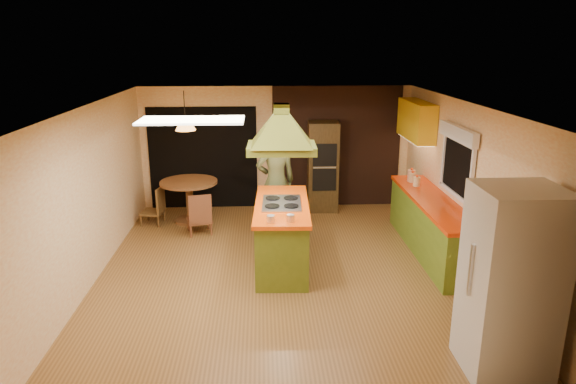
{
  "coord_description": "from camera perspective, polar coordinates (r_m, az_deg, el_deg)",
  "views": [
    {
      "loc": [
        -0.3,
        -7.13,
        3.36
      ],
      "look_at": [
        0.09,
        0.35,
        1.15
      ],
      "focal_mm": 32.0,
      "sensor_mm": 36.0,
      "label": 1
    }
  ],
  "objects": [
    {
      "name": "canister_large",
      "position": [
        9.54,
        13.55,
        1.79
      ],
      "size": [
        0.16,
        0.16,
        0.2
      ],
      "primitive_type": "cylinder",
      "rotation": [
        0.0,
        0.0,
        0.18
      ],
      "color": "beige",
      "rests_on": "right_counter"
    },
    {
      "name": "room_walls",
      "position": [
        7.45,
        -0.57,
        -0.03
      ],
      "size": [
        5.5,
        6.5,
        6.5
      ],
      "color": "#FFE4B6",
      "rests_on": "ground"
    },
    {
      "name": "man",
      "position": [
        9.06,
        -1.37,
        1.17
      ],
      "size": [
        0.81,
        0.64,
        1.95
      ],
      "primitive_type": "imported",
      "rotation": [
        0.0,
        0.0,
        3.41
      ],
      "color": "#4A4F2A",
      "rests_on": "ground"
    },
    {
      "name": "chair_near",
      "position": [
        9.38,
        -9.85,
        -2.3
      ],
      "size": [
        0.51,
        0.51,
        0.77
      ],
      "primitive_type": null,
      "rotation": [
        0.0,
        0.0,
        3.39
      ],
      "color": "brown",
      "rests_on": "ground"
    },
    {
      "name": "fluor_panel",
      "position": [
        6.05,
        -10.66,
        7.84
      ],
      "size": [
        1.2,
        0.6,
        0.03
      ],
      "primitive_type": "cube",
      "color": "white",
      "rests_on": "ceiling_plane"
    },
    {
      "name": "refrigerator",
      "position": [
        5.76,
        23.49,
        -9.21
      ],
      "size": [
        0.83,
        0.79,
        2.0
      ],
      "primitive_type": "cube",
      "rotation": [
        0.0,
        0.0,
        -0.01
      ],
      "color": "silver",
      "rests_on": "ground"
    },
    {
      "name": "range_hood",
      "position": [
        7.47,
        -0.73,
        7.9
      ],
      "size": [
        1.02,
        0.75,
        0.79
      ],
      "rotation": [
        0.0,
        0.0,
        -0.03
      ],
      "color": "#5F6519",
      "rests_on": "ceiling_plane"
    },
    {
      "name": "canister_small",
      "position": [
        9.24,
        14.11,
        1.13
      ],
      "size": [
        0.15,
        0.15,
        0.16
      ],
      "primitive_type": "cylinder",
      "rotation": [
        0.0,
        0.0,
        -0.23
      ],
      "color": "#FEF5CC",
      "rests_on": "right_counter"
    },
    {
      "name": "window_right",
      "position": [
        8.26,
        18.38,
        4.51
      ],
      "size": [
        0.12,
        1.35,
        1.06
      ],
      "color": "black",
      "rests_on": "room_walls"
    },
    {
      "name": "chair_left",
      "position": [
        10.06,
        -14.87,
        -1.47
      ],
      "size": [
        0.46,
        0.46,
        0.72
      ],
      "primitive_type": null,
      "rotation": [
        0.0,
        0.0,
        -1.75
      ],
      "color": "brown",
      "rests_on": "ground"
    },
    {
      "name": "upper_cabinets",
      "position": [
        9.87,
        14.07,
        7.74
      ],
      "size": [
        0.34,
        1.4,
        0.7
      ],
      "primitive_type": "cube",
      "color": "yellow",
      "rests_on": "room_walls"
    },
    {
      "name": "ground",
      "position": [
        7.89,
        -0.54,
        -8.76
      ],
      "size": [
        6.5,
        6.5,
        0.0
      ],
      "primitive_type": "plane",
      "color": "olive",
      "rests_on": "ground"
    },
    {
      "name": "brick_panel",
      "position": [
        10.69,
        5.41,
        4.98
      ],
      "size": [
        2.64,
        0.03,
        2.5
      ],
      "primitive_type": "cube",
      "color": "#381E14",
      "rests_on": "ground"
    },
    {
      "name": "dining_table",
      "position": [
        9.97,
        -10.91,
        -0.1
      ],
      "size": [
        1.09,
        1.09,
        0.81
      ],
      "rotation": [
        0.0,
        0.0,
        0.03
      ],
      "color": "brown",
      "rests_on": "ground"
    },
    {
      "name": "ceiling_plane",
      "position": [
        7.19,
        -0.59,
        9.57
      ],
      "size": [
        6.5,
        6.5,
        0.0
      ],
      "primitive_type": "plane",
      "rotation": [
        3.14,
        0.0,
        0.0
      ],
      "color": "silver",
      "rests_on": "room_walls"
    },
    {
      "name": "pendant_lamp",
      "position": [
        9.68,
        -11.33,
        7.45
      ],
      "size": [
        0.44,
        0.44,
        0.24
      ],
      "primitive_type": "cone",
      "rotation": [
        0.0,
        0.0,
        0.18
      ],
      "color": "#FF9E3F",
      "rests_on": "ceiling_plane"
    },
    {
      "name": "right_counter",
      "position": [
        8.71,
        15.63,
        -3.64
      ],
      "size": [
        0.62,
        3.05,
        0.92
      ],
      "color": "olive",
      "rests_on": "ground"
    },
    {
      "name": "wall_oven",
      "position": [
        10.45,
        3.89,
        2.86
      ],
      "size": [
        0.62,
        0.62,
        1.82
      ],
      "rotation": [
        0.0,
        0.0,
        -0.03
      ],
      "color": "#483317",
      "rests_on": "ground"
    },
    {
      "name": "canister_medium",
      "position": [
        9.48,
        13.65,
        1.58
      ],
      "size": [
        0.16,
        0.16,
        0.17
      ],
      "primitive_type": "cylinder",
      "rotation": [
        0.0,
        0.0,
        -0.38
      ],
      "color": "beige",
      "rests_on": "right_counter"
    },
    {
      "name": "nook_opening",
      "position": [
        10.69,
        -9.4,
        3.73
      ],
      "size": [
        2.2,
        0.03,
        2.1
      ],
      "primitive_type": "cube",
      "color": "black",
      "rests_on": "ground"
    },
    {
      "name": "kitchen_island",
      "position": [
        7.92,
        -0.69,
        -4.69
      ],
      "size": [
        0.89,
        2.04,
        1.01
      ],
      "rotation": [
        0.0,
        0.0,
        -0.04
      ],
      "color": "olive",
      "rests_on": "ground"
    }
  ]
}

